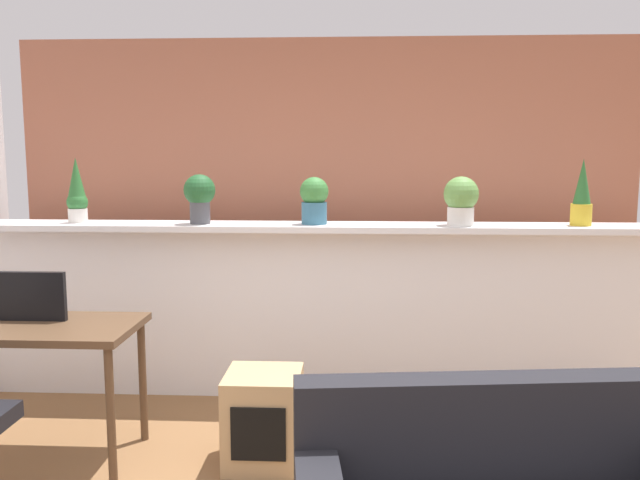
% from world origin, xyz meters
% --- Properties ---
extents(divider_wall, '(4.59, 0.16, 1.15)m').
position_xyz_m(divider_wall, '(0.00, 2.00, 0.58)').
color(divider_wall, white).
rests_on(divider_wall, ground).
extents(plant_shelf, '(4.59, 0.39, 0.04)m').
position_xyz_m(plant_shelf, '(0.00, 1.96, 1.17)').
color(plant_shelf, white).
rests_on(plant_shelf, divider_wall).
extents(brick_wall_behind, '(4.59, 0.10, 2.50)m').
position_xyz_m(brick_wall_behind, '(0.00, 2.60, 1.25)').
color(brick_wall_behind, '#AD664C').
rests_on(brick_wall_behind, ground).
extents(potted_plant_0, '(0.14, 0.14, 0.44)m').
position_xyz_m(potted_plant_0, '(-1.66, 1.97, 1.39)').
color(potted_plant_0, silver).
rests_on(potted_plant_0, plant_shelf).
extents(potted_plant_1, '(0.21, 0.21, 0.33)m').
position_xyz_m(potted_plant_1, '(-0.81, 1.93, 1.38)').
color(potted_plant_1, '#4C4C51').
rests_on(potted_plant_1, plant_shelf).
extents(potted_plant_2, '(0.19, 0.19, 0.31)m').
position_xyz_m(potted_plant_2, '(-0.05, 1.96, 1.36)').
color(potted_plant_2, '#386B84').
rests_on(potted_plant_2, plant_shelf).
extents(potted_plant_3, '(0.23, 0.23, 0.32)m').
position_xyz_m(potted_plant_3, '(0.91, 1.93, 1.36)').
color(potted_plant_3, silver).
rests_on(potted_plant_3, plant_shelf).
extents(potted_plant_4, '(0.13, 0.13, 0.43)m').
position_xyz_m(potted_plant_4, '(1.69, 1.96, 1.39)').
color(potted_plant_4, gold).
rests_on(potted_plant_4, plant_shelf).
extents(desk, '(1.10, 0.60, 0.75)m').
position_xyz_m(desk, '(-1.50, 0.97, 0.67)').
color(desk, brown).
rests_on(desk, ground).
extents(tv_monitor, '(0.37, 0.04, 0.27)m').
position_xyz_m(tv_monitor, '(-1.54, 1.05, 0.89)').
color(tv_monitor, black).
rests_on(tv_monitor, desk).
extents(side_cube_shelf, '(0.40, 0.41, 0.50)m').
position_xyz_m(side_cube_shelf, '(-0.26, 0.96, 0.25)').
color(side_cube_shelf, tan).
rests_on(side_cube_shelf, ground).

